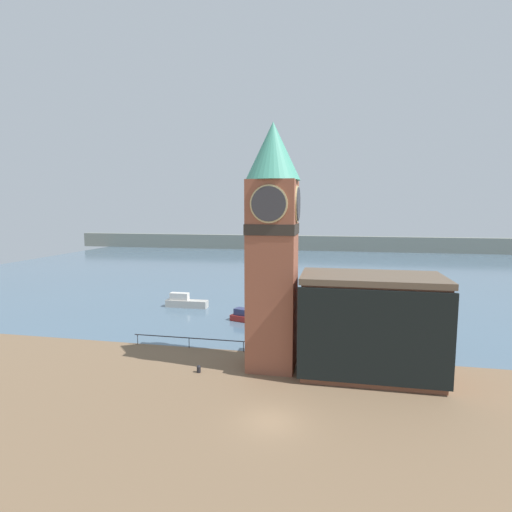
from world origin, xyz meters
The scene contains 9 objects.
ground_plane centered at (0.00, 0.00, 0.00)m, with size 160.00×160.00×0.00m, color brown.
water centered at (0.00, 72.55, 0.00)m, with size 160.00×120.00×0.00m.
far_shoreline centered at (0.00, 112.55, 2.50)m, with size 180.00×3.00×5.00m.
pier_railing centered at (-10.38, 12.30, 0.96)m, with size 11.93×0.08×1.09m.
clock_tower centered at (-1.37, 9.24, 11.28)m, with size 4.69×4.69×21.29m.
pier_building centered at (7.00, 9.11, 4.32)m, with size 11.71×6.51×8.60m.
boat_near centered at (-6.95, 23.09, 0.56)m, with size 4.36×2.98×1.53m.
boat_far centered at (-17.07, 28.36, 0.76)m, with size 6.07×1.44×2.05m.
mooring_bollard_near centered at (-7.37, 6.69, 0.33)m, with size 0.36×0.36×0.64m.
Camera 1 is at (3.96, -24.73, 14.01)m, focal length 28.00 mm.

